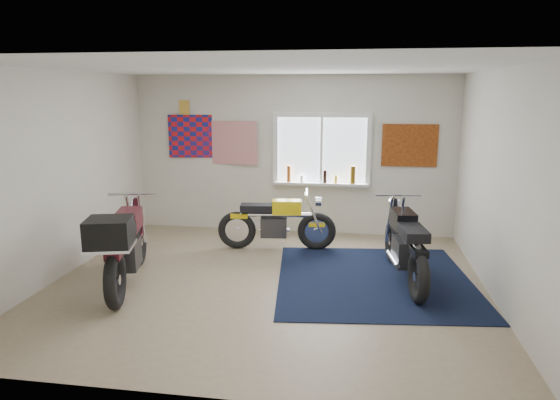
% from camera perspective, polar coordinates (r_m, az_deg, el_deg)
% --- Properties ---
extents(ground, '(5.50, 5.50, 0.00)m').
position_cam_1_polar(ground, '(6.54, -1.49, -9.47)').
color(ground, '#9E896B').
rests_on(ground, ground).
extents(room_shell, '(5.50, 5.50, 5.50)m').
position_cam_1_polar(room_shell, '(6.12, -1.57, 4.94)').
color(room_shell, white).
rests_on(room_shell, ground).
extents(navy_rug, '(2.76, 2.85, 0.01)m').
position_cam_1_polar(navy_rug, '(6.75, 10.70, -8.90)').
color(navy_rug, black).
rests_on(navy_rug, ground).
extents(window_assembly, '(1.66, 0.17, 1.26)m').
position_cam_1_polar(window_assembly, '(8.52, 4.76, 5.17)').
color(window_assembly, white).
rests_on(window_assembly, room_shell).
extents(oil_bottles, '(1.17, 0.09, 0.30)m').
position_cam_1_polar(oil_bottles, '(8.50, 5.38, 2.82)').
color(oil_bottles, '#984616').
rests_on(oil_bottles, window_assembly).
extents(flag_display, '(1.60, 0.10, 1.17)m').
position_cam_1_polar(flag_display, '(8.97, -10.89, 10.36)').
color(flag_display, red).
rests_on(flag_display, room_shell).
extents(triumph_poster, '(0.90, 0.03, 0.70)m').
position_cam_1_polar(triumph_poster, '(8.54, 14.59, 6.05)').
color(triumph_poster, '#A54C14').
rests_on(triumph_poster, room_shell).
extents(yellow_triumph, '(1.85, 0.55, 0.93)m').
position_cam_1_polar(yellow_triumph, '(7.77, -0.44, -2.72)').
color(yellow_triumph, black).
rests_on(yellow_triumph, ground).
extents(black_chrome_bike, '(0.63, 2.05, 1.05)m').
position_cam_1_polar(black_chrome_bike, '(6.68, 14.09, -5.17)').
color(black_chrome_bike, black).
rests_on(black_chrome_bike, navy_rug).
extents(maroon_tourer, '(0.95, 2.15, 1.10)m').
position_cam_1_polar(maroon_tourer, '(6.46, -17.41, -4.97)').
color(maroon_tourer, black).
rests_on(maroon_tourer, ground).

